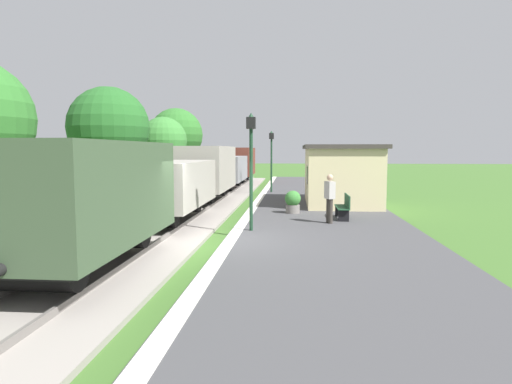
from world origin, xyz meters
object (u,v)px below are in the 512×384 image
station_hut (340,174)px  lamp_post_near (251,150)px  potted_planter (293,202)px  tree_field_left (163,141)px  tree_trackside_far (109,127)px  bench_down_platform (326,187)px  tree_field_distant (176,135)px  person_waiting (330,197)px  lamp_post_far (271,150)px  bench_near_hut (344,206)px  freight_train (204,174)px

station_hut → lamp_post_near: lamp_post_near is taller
potted_planter → lamp_post_near: size_ratio=0.25×
lamp_post_near → tree_field_left: size_ratio=0.71×
station_hut → tree_trackside_far: size_ratio=0.93×
lamp_post_near → tree_trackside_far: (-8.86, 10.04, 1.23)m
tree_trackside_far → tree_field_left: bearing=83.7°
bench_down_platform → tree_field_distant: (-11.81, 11.79, 3.35)m
tree_field_distant → person_waiting: bearing=-62.6°
person_waiting → tree_field_left: 19.29m
potted_planter → tree_field_left: size_ratio=0.18×
potted_planter → lamp_post_far: size_ratio=0.25×
lamp_post_far → tree_field_left: tree_field_left is taller
station_hut → bench_near_hut: 4.92m
freight_train → person_waiting: size_ratio=19.06×
lamp_post_far → tree_field_left: 9.30m
lamp_post_near → bench_near_hut: bearing=39.3°
tree_trackside_far → tree_field_distant: 13.23m
bench_down_platform → tree_trackside_far: size_ratio=0.24×
lamp_post_near → tree_field_distant: tree_field_distant is taller
freight_train → person_waiting: (5.83, -7.00, -0.40)m
potted_planter → tree_field_left: bearing=124.5°
bench_down_platform → person_waiting: bearing=-93.5°
potted_planter → tree_field_left: (-9.34, 13.58, 2.75)m
station_hut → tree_trackside_far: bearing=168.2°
bench_down_platform → lamp_post_near: 12.09m
freight_train → tree_field_distant: bearing=110.1°
station_hut → potted_planter: size_ratio=6.33×
station_hut → bench_near_hut: size_ratio=3.87×
bench_down_platform → tree_trackside_far: bearing=-173.2°
tree_trackside_far → lamp_post_near: bearing=-48.6°
bench_near_hut → lamp_post_near: bearing=-140.7°
station_hut → potted_planter: 4.23m
tree_trackside_far → tree_field_distant: size_ratio=0.99×
freight_train → tree_trackside_far: tree_trackside_far is taller
tree_trackside_far → person_waiting: bearing=-36.3°
freight_train → potted_planter: 6.56m
station_hut → bench_near_hut: station_hut is taller
bench_down_platform → tree_trackside_far: (-12.06, -1.44, 3.31)m
bench_down_platform → lamp_post_far: (-3.20, 1.45, 2.08)m
freight_train → lamp_post_near: size_ratio=8.81×
potted_planter → tree_field_distant: bearing=117.2°
tree_field_left → person_waiting: bearing=-56.3°
lamp_post_near → lamp_post_far: (0.00, 12.92, 0.00)m
bench_down_platform → lamp_post_far: bearing=155.6°
bench_near_hut → bench_down_platform: (0.00, 8.86, 0.00)m
potted_planter → tree_field_distant: (-9.92, 19.29, 3.35)m
tree_field_distant → lamp_post_far: bearing=-50.2°
station_hut → tree_field_left: bearing=138.8°
tree_trackside_far → tree_field_left: (0.83, 7.52, -0.56)m
lamp_post_far → station_hut: bearing=-57.1°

